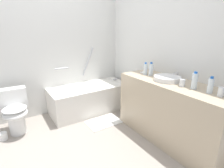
{
  "coord_description": "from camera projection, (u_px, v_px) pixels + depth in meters",
  "views": [
    {
      "loc": [
        -0.58,
        -1.84,
        1.51
      ],
      "look_at": [
        0.74,
        0.17,
        0.74
      ],
      "focal_mm": 27.41,
      "sensor_mm": 36.0,
      "label": 1
    }
  ],
  "objects": [
    {
      "name": "ground_plane",
      "position": [
        72.0,
        150.0,
        2.23
      ],
      "size": [
        4.09,
        4.09,
        0.0
      ],
      "primitive_type": "plane",
      "color": "#9E9389"
    },
    {
      "name": "wall_back_tiled",
      "position": [
        39.0,
        48.0,
        2.91
      ],
      "size": [
        3.49,
        0.1,
        2.41
      ],
      "primitive_type": "cube",
      "color": "silver",
      "rests_on": "ground_plane"
    },
    {
      "name": "wall_right_mirror",
      "position": [
        163.0,
        50.0,
        2.7
      ],
      "size": [
        0.1,
        2.93,
        2.41
      ],
      "primitive_type": "cube",
      "color": "silver",
      "rests_on": "ground_plane"
    },
    {
      "name": "bathtub",
      "position": [
        90.0,
        97.0,
        3.29
      ],
      "size": [
        1.49,
        0.65,
        1.17
      ],
      "color": "white",
      "rests_on": "ground_plane"
    },
    {
      "name": "toilet",
      "position": [
        15.0,
        111.0,
        2.55
      ],
      "size": [
        0.39,
        0.51,
        0.67
      ],
      "rotation": [
        0.0,
        0.0,
        -1.62
      ],
      "color": "white",
      "rests_on": "ground_plane"
    },
    {
      "name": "vanity_counter",
      "position": [
        170.0,
        111.0,
        2.37
      ],
      "size": [
        0.56,
        1.55,
        0.85
      ],
      "primitive_type": "cube",
      "color": "tan",
      "rests_on": "ground_plane"
    },
    {
      "name": "sink_basin",
      "position": [
        167.0,
        78.0,
        2.31
      ],
      "size": [
        0.36,
        0.36,
        0.06
      ],
      "primitive_type": "cylinder",
      "color": "white",
      "rests_on": "vanity_counter"
    },
    {
      "name": "sink_faucet",
      "position": [
        177.0,
        76.0,
        2.42
      ],
      "size": [
        0.11,
        0.15,
        0.09
      ],
      "color": "silver",
      "rests_on": "vanity_counter"
    },
    {
      "name": "water_bottle_0",
      "position": [
        145.0,
        69.0,
        2.6
      ],
      "size": [
        0.06,
        0.06,
        0.19
      ],
      "color": "silver",
      "rests_on": "vanity_counter"
    },
    {
      "name": "water_bottle_1",
      "position": [
        195.0,
        81.0,
        1.97
      ],
      "size": [
        0.06,
        0.06,
        0.21
      ],
      "color": "silver",
      "rests_on": "vanity_counter"
    },
    {
      "name": "water_bottle_2",
      "position": [
        211.0,
        86.0,
        1.83
      ],
      "size": [
        0.06,
        0.06,
        0.19
      ],
      "color": "silver",
      "rests_on": "vanity_counter"
    },
    {
      "name": "water_bottle_3",
      "position": [
        151.0,
        69.0,
        2.55
      ],
      "size": [
        0.06,
        0.06,
        0.2
      ],
      "color": "silver",
      "rests_on": "vanity_counter"
    },
    {
      "name": "drinking_glass_0",
      "position": [
        182.0,
        83.0,
        2.06
      ],
      "size": [
        0.07,
        0.07,
        0.09
      ],
      "primitive_type": "cylinder",
      "color": "white",
      "rests_on": "vanity_counter"
    },
    {
      "name": "drinking_glass_1",
      "position": [
        221.0,
        92.0,
        1.76
      ],
      "size": [
        0.06,
        0.06,
        0.1
      ],
      "primitive_type": "cylinder",
      "color": "white",
      "rests_on": "vanity_counter"
    },
    {
      "name": "soap_dish",
      "position": [
        144.0,
        72.0,
        2.71
      ],
      "size": [
        0.09,
        0.06,
        0.02
      ],
      "primitive_type": "cube",
      "color": "white",
      "rests_on": "vanity_counter"
    },
    {
      "name": "bath_mat",
      "position": [
        104.0,
        122.0,
        2.91
      ],
      "size": [
        0.56,
        0.38,
        0.01
      ],
      "primitive_type": "cube",
      "color": "white",
      "rests_on": "ground_plane"
    },
    {
      "name": "toilet_paper_roll",
      "position": [
        3.0,
        136.0,
        2.44
      ],
      "size": [
        0.11,
        0.11,
        0.11
      ],
      "primitive_type": "cylinder",
      "color": "white",
      "rests_on": "ground_plane"
    }
  ]
}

